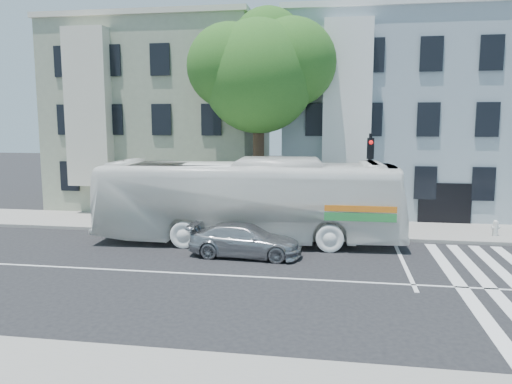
% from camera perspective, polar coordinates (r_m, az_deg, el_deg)
% --- Properties ---
extents(ground, '(120.00, 120.00, 0.00)m').
position_cam_1_polar(ground, '(17.66, -4.09, -9.47)').
color(ground, black).
rests_on(ground, ground).
extents(sidewalk_far, '(80.00, 4.00, 0.15)m').
position_cam_1_polar(sidewalk_far, '(25.24, 0.11, -3.89)').
color(sidewalk_far, gray).
rests_on(sidewalk_far, ground).
extents(building_left, '(12.00, 10.00, 11.00)m').
position_cam_1_polar(building_left, '(33.22, -10.04, 8.30)').
color(building_left, gray).
rests_on(building_left, ground).
extents(building_right, '(12.00, 10.00, 11.00)m').
position_cam_1_polar(building_right, '(31.52, 15.01, 8.17)').
color(building_right, '#8FA0AB').
rests_on(building_right, ground).
extents(street_tree, '(7.30, 5.90, 11.10)m').
position_cam_1_polar(street_tree, '(25.53, 0.52, 13.75)').
color(street_tree, '#2D2116').
rests_on(street_tree, ground).
extents(bus, '(3.88, 13.52, 3.72)m').
position_cam_1_polar(bus, '(21.94, -0.89, -0.98)').
color(bus, white).
rests_on(bus, ground).
extents(sedan, '(2.07, 4.57, 1.30)m').
position_cam_1_polar(sedan, '(19.86, -1.24, -5.52)').
color(sedan, '#A9AAB0').
rests_on(sedan, ground).
extents(hedge, '(8.33, 3.49, 0.70)m').
position_cam_1_polar(hedge, '(24.66, -7.21, -3.24)').
color(hedge, '#33611F').
rests_on(hedge, sidewalk_far).
extents(traffic_signal, '(0.50, 0.55, 4.76)m').
position_cam_1_polar(traffic_signal, '(23.69, 12.87, 2.47)').
color(traffic_signal, black).
rests_on(traffic_signal, ground).
extents(fire_hydrant, '(0.42, 0.26, 0.73)m').
position_cam_1_polar(fire_hydrant, '(25.19, 25.69, -3.70)').
color(fire_hydrant, silver).
rests_on(fire_hydrant, sidewalk_far).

